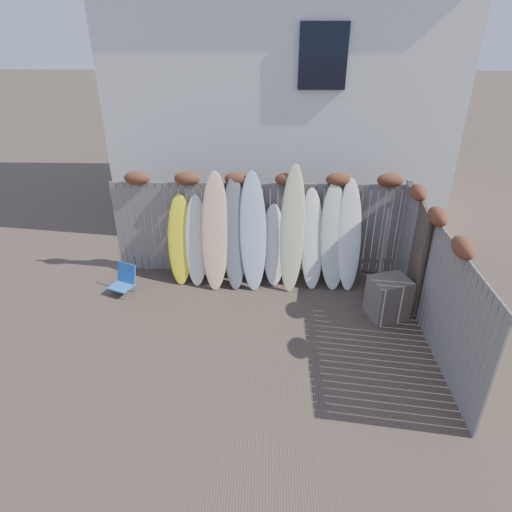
{
  "coord_description": "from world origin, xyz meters",
  "views": [
    {
      "loc": [
        0.21,
        -6.26,
        5.05
      ],
      "look_at": [
        0.0,
        1.2,
        1.0
      ],
      "focal_mm": 32.0,
      "sensor_mm": 36.0,
      "label": 1
    }
  ],
  "objects_px": {
    "beach_chair": "(124,280)",
    "lattice_panel": "(415,254)",
    "wooden_crate": "(388,298)",
    "surfboard_0": "(180,240)"
  },
  "relations": [
    {
      "from": "wooden_crate",
      "to": "lattice_panel",
      "type": "distance_m",
      "value": 1.01
    },
    {
      "from": "beach_chair",
      "to": "surfboard_0",
      "type": "xyz_separation_m",
      "value": [
        1.09,
        0.54,
        0.64
      ]
    },
    {
      "from": "beach_chair",
      "to": "lattice_panel",
      "type": "height_order",
      "value": "lattice_panel"
    },
    {
      "from": "lattice_panel",
      "to": "surfboard_0",
      "type": "distance_m",
      "value": 4.61
    },
    {
      "from": "wooden_crate",
      "to": "surfboard_0",
      "type": "bearing_deg",
      "value": 162.68
    },
    {
      "from": "beach_chair",
      "to": "surfboard_0",
      "type": "relative_size",
      "value": 0.31
    },
    {
      "from": "wooden_crate",
      "to": "lattice_panel",
      "type": "relative_size",
      "value": 0.39
    },
    {
      "from": "wooden_crate",
      "to": "surfboard_0",
      "type": "height_order",
      "value": "surfboard_0"
    },
    {
      "from": "lattice_panel",
      "to": "wooden_crate",
      "type": "bearing_deg",
      "value": -126.42
    },
    {
      "from": "beach_chair",
      "to": "lattice_panel",
      "type": "xyz_separation_m",
      "value": [
        5.65,
        -0.13,
        0.75
      ]
    }
  ]
}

